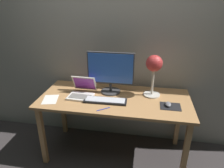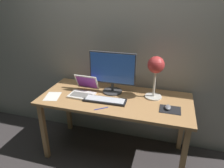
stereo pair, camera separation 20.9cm
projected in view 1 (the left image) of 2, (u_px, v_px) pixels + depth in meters
ground_plane at (114, 152)px, 2.50m from camera, size 4.80×4.80×0.00m
back_wall at (121, 38)px, 2.34m from camera, size 4.80×0.06×2.60m
desk at (115, 104)px, 2.24m from camera, size 1.60×0.70×0.74m
monitor at (111, 71)px, 2.23m from camera, size 0.51×0.22×0.46m
keyboard_main at (105, 101)px, 2.12m from camera, size 0.44×0.15×0.03m
laptop at (82, 90)px, 2.25m from camera, size 0.28×0.29×0.20m
desk_lamp at (154, 67)px, 2.13m from camera, size 0.18×0.18×0.45m
mousepad at (170, 106)px, 2.03m from camera, size 0.20×0.16×0.00m
mouse at (168, 104)px, 2.04m from camera, size 0.06×0.10×0.03m
paper_sheet_near_mouse at (50, 99)px, 2.17m from camera, size 0.19×0.24×0.00m
pen at (103, 109)px, 1.98m from camera, size 0.12×0.09×0.01m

